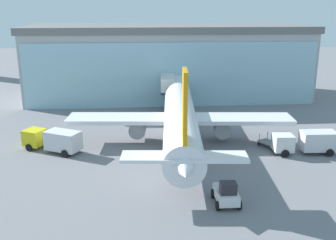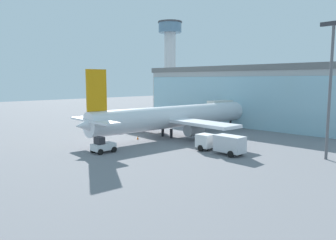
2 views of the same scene
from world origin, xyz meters
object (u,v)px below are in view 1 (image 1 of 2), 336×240
jet_bridge (168,81)px  baggage_cart (270,143)px  safety_cone_nose (166,159)px  airplane (180,113)px  pushback_tug (226,194)px  catering_truck (54,140)px  fuel_truck (307,141)px  safety_cone_wingtip (60,135)px

jet_bridge → baggage_cart: size_ratio=3.98×
safety_cone_nose → jet_bridge: bearing=88.0°
jet_bridge → baggage_cart: (11.96, -20.53, -3.92)m
airplane → pushback_tug: bearing=-167.9°
jet_bridge → catering_truck: jet_bridge is taller
catering_truck → fuel_truck: same height
safety_cone_nose → fuel_truck: bearing=6.9°
airplane → safety_cone_nose: size_ratio=71.85×
airplane → baggage_cart: (10.95, -3.07, -2.99)m
jet_bridge → airplane: bearing=-174.9°
baggage_cart → safety_cone_wingtip: size_ratio=5.86×
baggage_cart → pushback_tug: 16.13m
airplane → catering_truck: size_ratio=5.23×
airplane → safety_cone_wingtip: size_ratio=71.85×
pushback_tug → safety_cone_nose: size_ratio=5.98×
jet_bridge → fuel_truck: jet_bridge is taller
jet_bridge → pushback_tug: bearing=-171.3°
baggage_cart → safety_cone_nose: (-12.83, -4.22, -0.23)m
airplane → safety_cone_nose: bearing=167.2°
jet_bridge → safety_cone_wingtip: 22.17m
baggage_cart → pushback_tug: size_ratio=0.98×
airplane → safety_cone_nose: 8.19m
baggage_cart → safety_cone_wingtip: 27.01m
jet_bridge → airplane: 17.51m
catering_truck → baggage_cart: bearing=-153.6°
pushback_tug → safety_cone_nose: pushback_tug is taller
catering_truck → baggage_cart: 26.10m
jet_bridge → safety_cone_wingtip: size_ratio=23.32×
fuel_truck → safety_cone_wingtip: size_ratio=13.34×
fuel_truck → pushback_tug: 16.51m
airplane → fuel_truck: 15.67m
fuel_truck → safety_cone_nose: size_ratio=13.34×
catering_truck → safety_cone_wingtip: 5.45m
fuel_truck → safety_cone_wingtip: 31.04m
jet_bridge → fuel_truck: bearing=-143.8°
airplane → fuel_truck: (14.61, -5.29, -2.03)m
catering_truck → pushback_tug: (18.30, -13.28, -0.49)m
jet_bridge → safety_cone_wingtip: jet_bridge is taller
catering_truck → fuel_truck: 29.75m
baggage_cart → pushback_tug: bearing=119.3°
airplane → jet_bridge: bearing=5.0°
jet_bridge → safety_cone_wingtip: (-14.68, -16.08, -4.15)m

